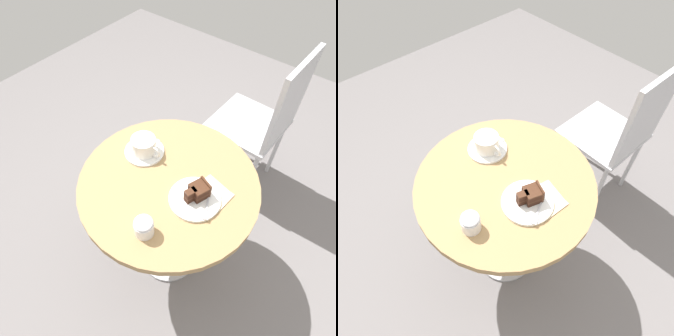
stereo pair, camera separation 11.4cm
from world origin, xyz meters
TOP-DOWN VIEW (x-y plane):
  - ground_plane at (0.00, 0.00)m, footprint 4.40×4.40m
  - cafe_table at (0.00, 0.00)m, footprint 0.70×0.70m
  - saucer at (-0.17, 0.06)m, footprint 0.16×0.16m
  - coffee_cup at (-0.17, 0.05)m, footprint 0.14×0.10m
  - teaspoon at (-0.19, 0.11)m, footprint 0.09×0.07m
  - cake_plate at (0.13, -0.01)m, footprint 0.19×0.19m
  - cake_slice at (0.13, 0.01)m, footprint 0.08×0.10m
  - fork at (0.18, -0.01)m, footprint 0.07×0.13m
  - napkin at (0.16, 0.05)m, footprint 0.15×0.15m
  - cafe_chair at (0.08, 0.73)m, footprint 0.39×0.39m
  - sugar_pot at (0.07, -0.22)m, footprint 0.07×0.07m

SIDE VIEW (x-z plane):
  - ground_plane at x=0.00m, z-range -0.01..0.00m
  - cafe_chair at x=0.08m, z-range 0.09..1.01m
  - cafe_table at x=0.00m, z-range 0.23..0.93m
  - napkin at x=0.16m, z-range 0.70..0.70m
  - saucer at x=-0.17m, z-range 0.70..0.71m
  - cake_plate at x=0.13m, z-range 0.70..0.71m
  - teaspoon at x=-0.19m, z-range 0.71..0.71m
  - fork at x=0.18m, z-range 0.71..0.72m
  - sugar_pot at x=0.07m, z-range 0.70..0.77m
  - cake_slice at x=0.13m, z-range 0.71..0.77m
  - coffee_cup at x=-0.17m, z-range 0.71..0.78m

